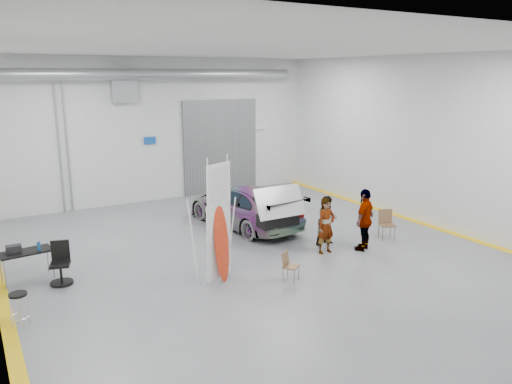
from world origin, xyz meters
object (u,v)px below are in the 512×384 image
folding_chair_near (291,272)px  work_table (23,252)px  office_chair (60,266)px  sedan_car (244,206)px  shop_stool (20,310)px  surfboard_display (217,233)px  person_a (326,226)px  person_b (327,220)px  folding_chair_far (386,230)px  person_c (365,220)px

folding_chair_near → work_table: size_ratio=0.58×
office_chair → folding_chair_near: bearing=-11.7°
sedan_car → shop_stool: sedan_car is taller
work_table → surfboard_display: bearing=-31.6°
person_a → office_chair: (-7.36, 1.67, -0.37)m
person_b → folding_chair_far: person_b is taller
person_b → surfboard_display: size_ratio=0.48×
folding_chair_far → office_chair: (-9.88, 1.68, 0.18)m
person_b → shop_stool: size_ratio=2.04×
folding_chair_far → shop_stool: (-11.04, -0.31, 0.09)m
person_b → person_c: (0.66, -0.98, 0.18)m
person_c → office_chair: bearing=-39.5°
person_b → office_chair: person_b is taller
surfboard_display → work_table: bearing=123.6°
person_a → office_chair: person_a is taller
sedan_car → person_b: person_b is taller
folding_chair_near → work_table: work_table is taller
person_a → folding_chair_far: (2.52, -0.01, -0.55)m
person_c → folding_chair_near: 3.48m
person_c → surfboard_display: bearing=-26.5°
person_a → shop_stool: (-8.52, -0.32, -0.47)m
person_a → work_table: bearing=161.4°
sedan_car → folding_chair_far: bearing=124.2°
folding_chair_near → folding_chair_far: folding_chair_far is taller
person_a → sedan_car: bearing=99.3°
folding_chair_far → shop_stool: bearing=-152.9°
office_chair → person_a: bearing=4.4°
person_b → work_table: person_b is taller
person_a → person_c: size_ratio=0.88×
person_a → person_c: bearing=-20.9°
shop_stool → office_chair: size_ratio=0.71×
person_a → surfboard_display: surfboard_display is taller
person_b → folding_chair_far: bearing=-19.2°
person_c → surfboard_display: size_ratio=0.58×
shop_stool → person_a: bearing=2.1°
person_a → person_b: (0.52, 0.59, -0.06)m
person_a → shop_stool: bearing=179.5°
folding_chair_near → shop_stool: (-6.41, 0.91, 0.14)m
shop_stool → office_chair: (1.16, 1.99, 0.10)m
folding_chair_far → work_table: 10.93m
shop_stool → folding_chair_far: bearing=1.6°
sedan_car → surfboard_display: surfboard_display is taller
folding_chair_near → folding_chair_far: (4.63, 1.22, 0.06)m
surfboard_display → work_table: size_ratio=2.49×
person_c → folding_chair_far: (1.34, 0.39, -0.67)m
folding_chair_near → sedan_car: bearing=41.7°
person_b → folding_chair_far: (2.00, -0.59, -0.49)m
folding_chair_far → office_chair: 10.03m
person_b → person_c: size_ratio=0.82×
person_c → office_chair: (-8.55, 2.06, -0.49)m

